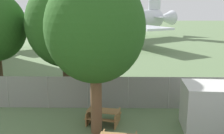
# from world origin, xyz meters

# --- Properties ---
(perimeter_fence) EXTENTS (56.07, 0.07, 2.07)m
(perimeter_fence) POSITION_xyz_m (-0.00, 9.94, 1.03)
(perimeter_fence) COLOR gray
(perimeter_fence) RESTS_ON ground
(airplane) EXTENTS (35.45, 29.53, 11.37)m
(airplane) POSITION_xyz_m (-4.74, 43.13, 3.83)
(airplane) COLOR silver
(airplane) RESTS_ON ground
(portable_cabin) EXTENTS (4.12, 2.54, 2.43)m
(portable_cabin) POSITION_xyz_m (4.75, 7.03, 1.22)
(portable_cabin) COLOR silver
(portable_cabin) RESTS_ON ground
(picnic_bench_open_grass) EXTENTS (2.03, 1.74, 0.76)m
(picnic_bench_open_grass) POSITION_xyz_m (-1.44, 7.71, 0.48)
(picnic_bench_open_grass) COLOR olive
(picnic_bench_open_grass) RESTS_ON ground
(tree_near_hangar) EXTENTS (5.47, 5.47, 8.16)m
(tree_near_hangar) POSITION_xyz_m (-4.27, 12.45, 5.13)
(tree_near_hangar) COLOR #4C3823
(tree_near_hangar) RESTS_ON ground
(tree_left_of_cabin) EXTENTS (4.77, 4.77, 7.94)m
(tree_left_of_cabin) POSITION_xyz_m (-1.75, 6.65, 5.29)
(tree_left_of_cabin) COLOR brown
(tree_left_of_cabin) RESTS_ON ground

